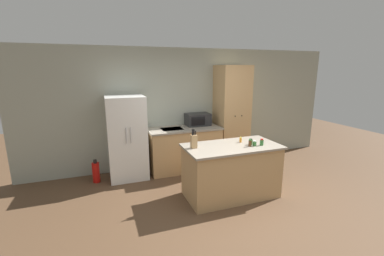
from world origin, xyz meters
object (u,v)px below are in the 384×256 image
at_px(knife_block, 194,141).
at_px(fire_extinguisher, 96,172).
at_px(spice_bottle_tall_dark, 255,143).
at_px(spice_bottle_green_herb, 262,142).
at_px(spice_bottle_pale_salt, 250,143).
at_px(refrigerator, 127,138).
at_px(microwave, 198,119).
at_px(spice_bottle_short_red, 251,142).
at_px(pantry_cabinet, 231,115).
at_px(spice_bottle_amber_oil, 241,140).

relative_size(knife_block, fire_extinguisher, 0.69).
xyz_separation_m(knife_block, spice_bottle_tall_dark, (0.99, -0.24, -0.08)).
bearing_deg(spice_bottle_green_herb, spice_bottle_pale_salt, 175.96).
xyz_separation_m(refrigerator, knife_block, (0.92, -1.34, 0.20)).
distance_m(knife_block, fire_extinguisher, 2.18).
xyz_separation_m(microwave, spice_bottle_short_red, (0.32, -1.63, -0.11)).
relative_size(spice_bottle_tall_dark, spice_bottle_green_herb, 0.79).
height_order(spice_bottle_pale_salt, fire_extinguisher, spice_bottle_pale_salt).
distance_m(microwave, fire_extinguisher, 2.36).
bearing_deg(microwave, spice_bottle_tall_dark, -78.70).
bearing_deg(pantry_cabinet, fire_extinguisher, -178.35).
distance_m(refrigerator, spice_bottle_green_herb, 2.59).
distance_m(microwave, knife_block, 1.61).
bearing_deg(refrigerator, spice_bottle_green_herb, -37.86).
relative_size(spice_bottle_short_red, fire_extinguisher, 0.22).
bearing_deg(spice_bottle_green_herb, refrigerator, 142.14).
bearing_deg(refrigerator, spice_bottle_pale_salt, -40.76).
distance_m(spice_bottle_amber_oil, spice_bottle_green_herb, 0.37).
height_order(pantry_cabinet, spice_bottle_pale_salt, pantry_cabinet).
distance_m(pantry_cabinet, fire_extinguisher, 3.12).
bearing_deg(microwave, spice_bottle_pale_salt, -81.48).
bearing_deg(knife_block, fire_extinguisher, 140.19).
height_order(knife_block, spice_bottle_green_herb, knife_block).
relative_size(microwave, spice_bottle_pale_salt, 4.33).
xyz_separation_m(spice_bottle_tall_dark, spice_bottle_green_herb, (0.13, -0.01, 0.01)).
xyz_separation_m(knife_block, spice_bottle_amber_oil, (0.88, 0.03, -0.07)).
height_order(knife_block, spice_bottle_short_red, knife_block).
bearing_deg(spice_bottle_short_red, microwave, 101.21).
bearing_deg(spice_bottle_amber_oil, spice_bottle_pale_salt, -84.69).
xyz_separation_m(refrigerator, fire_extinguisher, (-0.63, -0.05, -0.62)).
xyz_separation_m(spice_bottle_short_red, spice_bottle_amber_oil, (-0.09, 0.18, -0.00)).
bearing_deg(spice_bottle_pale_salt, spice_bottle_green_herb, -4.04).
bearing_deg(spice_bottle_amber_oil, spice_bottle_tall_dark, -67.23).
height_order(pantry_cabinet, spice_bottle_green_herb, pantry_cabinet).
relative_size(pantry_cabinet, spice_bottle_green_herb, 20.13).
height_order(knife_block, spice_bottle_pale_salt, knife_block).
bearing_deg(spice_bottle_short_red, refrigerator, 141.77).
bearing_deg(spice_bottle_pale_salt, refrigerator, 139.24).
relative_size(spice_bottle_amber_oil, fire_extinguisher, 0.21).
bearing_deg(spice_bottle_tall_dark, knife_block, 166.54).
bearing_deg(pantry_cabinet, microwave, 172.54).
distance_m(refrigerator, microwave, 1.59).
bearing_deg(spice_bottle_short_red, knife_block, 171.17).
xyz_separation_m(spice_bottle_green_herb, fire_extinguisher, (-2.67, 1.54, -0.76)).
height_order(refrigerator, spice_bottle_green_herb, refrigerator).
distance_m(spice_bottle_short_red, spice_bottle_green_herb, 0.18).
bearing_deg(pantry_cabinet, spice_bottle_pale_salt, -108.10).
distance_m(refrigerator, spice_bottle_short_red, 2.41).
bearing_deg(spice_bottle_tall_dark, pantry_cabinet, 74.75).
height_order(knife_block, spice_bottle_amber_oil, knife_block).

